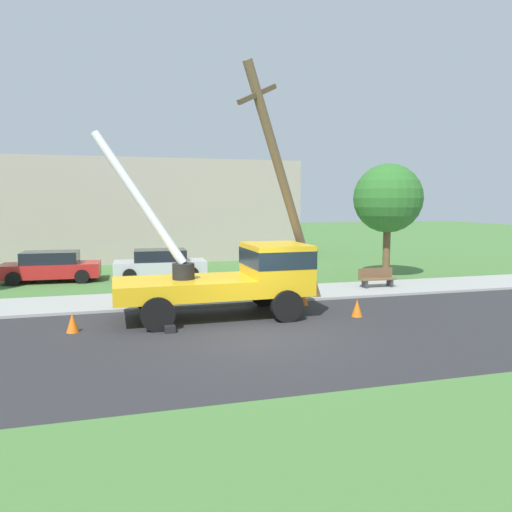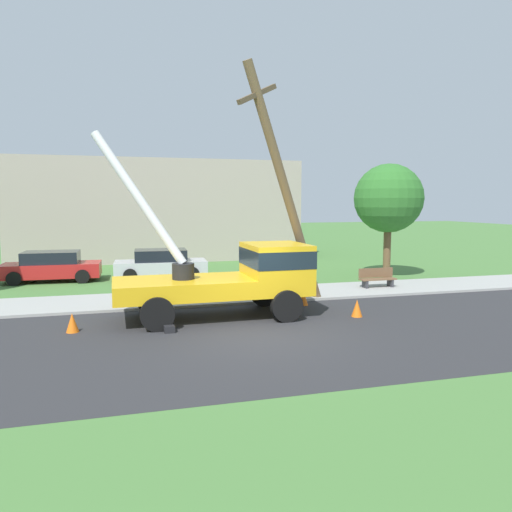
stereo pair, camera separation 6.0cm
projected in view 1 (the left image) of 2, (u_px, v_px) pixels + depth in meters
name	position (u px, v px, depth m)	size (l,w,h in m)	color
ground_plane	(196.00, 275.00, 25.01)	(120.00, 120.00, 0.00)	#477538
road_asphalt	(262.00, 336.00, 13.53)	(80.00, 8.39, 0.01)	#2B2B2D
sidewalk_strip	(221.00, 297.00, 19.02)	(80.00, 3.11, 0.10)	#9E9E99
utility_truck	(238.00, 273.00, 15.87)	(6.80, 3.20, 5.98)	gold
leaning_utility_pole	(285.00, 187.00, 16.99)	(3.87, 2.35, 8.30)	brown
traffic_cone_ahead	(357.00, 308.00, 15.87)	(0.36, 0.36, 0.56)	orange
traffic_cone_behind	(72.00, 323.00, 13.93)	(0.36, 0.36, 0.56)	orange
traffic_cone_curbside	(303.00, 298.00, 17.64)	(0.36, 0.36, 0.56)	orange
parked_sedan_red	(51.00, 267.00, 22.86)	(4.45, 2.11, 1.42)	#B21E1E
parked_sedan_silver	(160.00, 264.00, 23.83)	(4.47, 2.14, 1.42)	#B7B7BF
park_bench	(377.00, 279.00, 20.87)	(1.60, 0.45, 0.90)	brown
roadside_tree_near	(388.00, 199.00, 23.68)	(3.34, 3.34, 5.58)	brown
lowrise_building_backdrop	(157.00, 210.00, 32.40)	(18.00, 6.00, 6.40)	#A5998C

